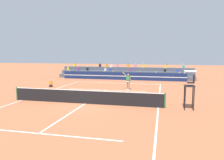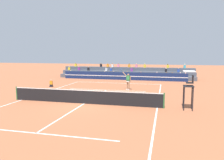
{
  "view_description": "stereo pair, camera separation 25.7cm",
  "coord_description": "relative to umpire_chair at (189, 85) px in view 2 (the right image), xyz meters",
  "views": [
    {
      "loc": [
        5.73,
        -15.47,
        3.84
      ],
      "look_at": [
        0.67,
        6.25,
        1.1
      ],
      "focal_mm": 35.0,
      "sensor_mm": 36.0,
      "label": 1
    },
    {
      "loc": [
        5.98,
        -15.41,
        3.84
      ],
      "look_at": [
        0.67,
        6.25,
        1.1
      ],
      "focal_mm": 35.0,
      "sensor_mm": 36.0,
      "label": 2
    }
  ],
  "objects": [
    {
      "name": "ground_plane",
      "position": [
        -7.57,
        0.0,
        -1.72
      ],
      "size": [
        120.0,
        120.0,
        0.0
      ],
      "primitive_type": "plane",
      "color": "#AD603D"
    },
    {
      "name": "court_lines",
      "position": [
        -7.57,
        0.0,
        -1.71
      ],
      "size": [
        11.1,
        23.9,
        0.01
      ],
      "color": "white",
      "rests_on": "ground"
    },
    {
      "name": "tennis_net",
      "position": [
        -7.57,
        0.0,
        -1.17
      ],
      "size": [
        12.0,
        0.1,
        1.1
      ],
      "color": "#2D6B38",
      "rests_on": "ground"
    },
    {
      "name": "sponsor_banner_wall",
      "position": [
        -7.57,
        15.51,
        -1.17
      ],
      "size": [
        18.0,
        0.26,
        1.1
      ],
      "color": "navy",
      "rests_on": "ground"
    },
    {
      "name": "bleacher_stand",
      "position": [
        -7.57,
        18.04,
        -1.06
      ],
      "size": [
        20.62,
        2.85,
        2.28
      ],
      "color": "#4C515B",
      "rests_on": "ground"
    },
    {
      "name": "umpire_chair",
      "position": [
        0.0,
        0.0,
        0.0
      ],
      "size": [
        0.76,
        0.84,
        2.67
      ],
      "color": "black",
      "rests_on": "ground"
    },
    {
      "name": "ball_kid_courtside",
      "position": [
        -14.32,
        7.05,
        -1.39
      ],
      "size": [
        0.3,
        0.36,
        0.84
      ],
      "color": "black",
      "rests_on": "ground"
    },
    {
      "name": "tennis_player",
      "position": [
        -5.38,
        7.1,
        -0.74
      ],
      "size": [
        1.32,
        0.56,
        2.27
      ],
      "color": "#9E7051",
      "rests_on": "ground"
    },
    {
      "name": "tennis_ball",
      "position": [
        -5.54,
        1.2,
        -1.68
      ],
      "size": [
        0.07,
        0.07,
        0.07
      ],
      "primitive_type": "sphere",
      "color": "#C6DB33",
      "rests_on": "ground"
    }
  ]
}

